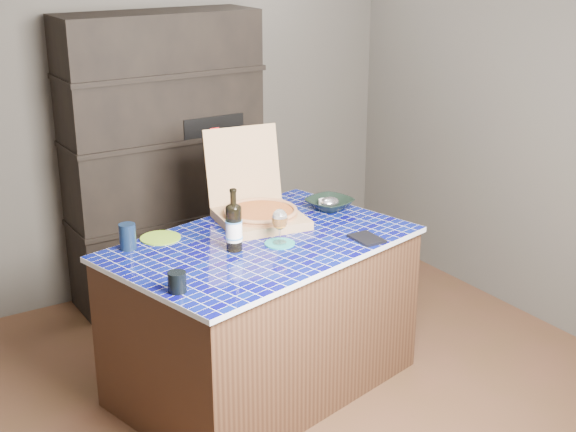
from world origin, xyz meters
TOP-DOWN VIEW (x-y plane):
  - room at (0.00, 0.00)m, footprint 3.50×3.50m
  - shelving_unit at (0.00, 1.53)m, footprint 1.20×0.41m
  - kitchen_island at (-0.06, 0.23)m, footprint 1.64×1.25m
  - pizza_box at (0.07, 0.49)m, footprint 0.48×0.56m
  - mead_bottle at (-0.23, 0.20)m, footprint 0.08×0.08m
  - teal_trivet at (-0.01, 0.15)m, footprint 0.15×0.15m
  - wine_glass at (-0.01, 0.15)m, footprint 0.08×0.08m
  - tumbler at (-0.66, -0.08)m, footprint 0.08×0.08m
  - dvd_case at (0.39, -0.03)m, footprint 0.12×0.17m
  - bowl at (0.50, 0.45)m, footprint 0.29×0.29m
  - foil_contents at (0.50, 0.45)m, footprint 0.11×0.09m
  - white_jar at (0.48, 0.47)m, footprint 0.06×0.06m
  - navy_cup at (-0.65, 0.49)m, footprint 0.08×0.08m
  - green_trivet at (-0.47, 0.53)m, footprint 0.20×0.20m

SIDE VIEW (x-z plane):
  - kitchen_island at x=-0.06m, z-range 0.00..0.80m
  - teal_trivet at x=-0.01m, z-range 0.80..0.81m
  - green_trivet at x=-0.47m, z-range 0.80..0.81m
  - dvd_case at x=0.39m, z-range 0.80..0.82m
  - white_jar at x=0.48m, z-range 0.80..0.86m
  - bowl at x=0.50m, z-range 0.80..0.86m
  - foil_contents at x=0.50m, z-range 0.82..0.87m
  - tumbler at x=-0.66m, z-range 0.80..0.89m
  - navy_cup at x=-0.65m, z-range 0.80..0.93m
  - pizza_box at x=0.07m, z-range 0.64..1.09m
  - shelving_unit at x=0.00m, z-range 0.00..1.80m
  - mead_bottle at x=-0.23m, z-range 0.77..1.08m
  - wine_glass at x=-0.01m, z-range 0.84..1.02m
  - room at x=0.00m, z-range -0.50..3.00m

